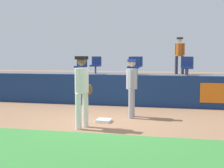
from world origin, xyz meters
TOP-DOWN VIEW (x-y plane):
  - ground_plane at (0.00, 0.00)m, footprint 60.00×60.00m
  - grass_foreground_strip at (0.00, -2.65)m, footprint 18.00×2.80m
  - first_base at (-0.07, 0.11)m, footprint 0.40×0.40m
  - player_fielder_home at (-0.42, -0.77)m, footprint 0.45×0.55m
  - player_runner_visitor at (0.58, 0.98)m, footprint 0.35×0.50m
  - field_wall at (0.02, 3.20)m, footprint 18.00×0.26m
  - bleacher_platform at (0.00, 5.77)m, footprint 18.00×4.80m
  - seat_back_center at (-0.11, 6.44)m, footprint 0.48×0.44m
  - seat_front_left at (-2.27, 4.64)m, footprint 0.46×0.44m
  - seat_front_center at (0.03, 4.64)m, footprint 0.46×0.44m
  - seat_back_right at (2.13, 6.44)m, footprint 0.47×0.44m
  - seat_back_left at (-2.13, 6.44)m, footprint 0.47×0.44m
  - seat_front_right at (2.20, 4.64)m, footprint 0.45×0.44m
  - spectator_hooded at (1.82, 7.10)m, footprint 0.47×0.42m

SIDE VIEW (x-z plane):
  - ground_plane at x=0.00m, z-range 0.00..0.00m
  - grass_foreground_strip at x=0.00m, z-range 0.00..0.01m
  - first_base at x=-0.07m, z-range 0.00..0.08m
  - bleacher_platform at x=0.00m, z-range 0.00..1.00m
  - field_wall at x=0.02m, z-range 0.00..1.16m
  - player_runner_visitor at x=0.58m, z-range 0.14..1.92m
  - player_fielder_home at x=-0.42m, z-range 0.15..2.01m
  - seat_front_right at x=2.20m, z-range 1.05..1.89m
  - seat_front_left at x=-2.27m, z-range 1.05..1.89m
  - seat_front_center at x=0.03m, z-range 1.05..1.89m
  - seat_back_right at x=2.13m, z-range 1.05..1.89m
  - seat_back_left at x=-2.13m, z-range 1.05..1.89m
  - seat_back_center at x=-0.11m, z-range 1.05..1.89m
  - spectator_hooded at x=1.82m, z-range 1.14..2.88m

